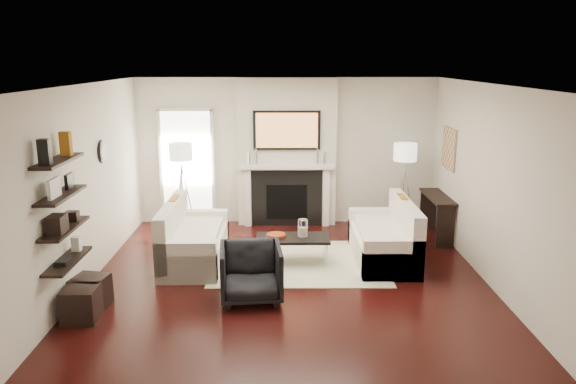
{
  "coord_description": "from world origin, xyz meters",
  "views": [
    {
      "loc": [
        -0.08,
        -7.28,
        3.03
      ],
      "look_at": [
        0.0,
        0.6,
        1.15
      ],
      "focal_mm": 35.0,
      "sensor_mm": 36.0,
      "label": 1
    }
  ],
  "objects_px": {
    "coffee_table": "(293,238)",
    "lamp_right_shade": "(405,152)",
    "loveseat_right_base": "(383,247)",
    "loveseat_left_base": "(195,249)",
    "armchair": "(251,270)",
    "lamp_left_shade": "(181,152)",
    "ottoman_near": "(91,292)"
  },
  "relations": [
    {
      "from": "coffee_table",
      "to": "lamp_left_shade",
      "type": "bearing_deg",
      "value": 139.53
    },
    {
      "from": "lamp_right_shade",
      "to": "armchair",
      "type": "bearing_deg",
      "value": -131.74
    },
    {
      "from": "lamp_right_shade",
      "to": "coffee_table",
      "type": "bearing_deg",
      "value": -141.84
    },
    {
      "from": "loveseat_left_base",
      "to": "ottoman_near",
      "type": "bearing_deg",
      "value": -123.83
    },
    {
      "from": "armchair",
      "to": "lamp_right_shade",
      "type": "xyz_separation_m",
      "value": [
        2.54,
        2.84,
        1.05
      ]
    },
    {
      "from": "coffee_table",
      "to": "armchair",
      "type": "bearing_deg",
      "value": -113.43
    },
    {
      "from": "ottoman_near",
      "to": "coffee_table",
      "type": "bearing_deg",
      "value": 30.7
    },
    {
      "from": "loveseat_right_base",
      "to": "armchair",
      "type": "relative_size",
      "value": 2.26
    },
    {
      "from": "armchair",
      "to": "loveseat_right_base",
      "type": "bearing_deg",
      "value": 30.84
    },
    {
      "from": "loveseat_right_base",
      "to": "lamp_right_shade",
      "type": "distance_m",
      "value": 1.97
    },
    {
      "from": "loveseat_left_base",
      "to": "armchair",
      "type": "bearing_deg",
      "value": -55.82
    },
    {
      "from": "armchair",
      "to": "lamp_left_shade",
      "type": "height_order",
      "value": "lamp_left_shade"
    },
    {
      "from": "loveseat_right_base",
      "to": "coffee_table",
      "type": "relative_size",
      "value": 1.64
    },
    {
      "from": "armchair",
      "to": "lamp_left_shade",
      "type": "relative_size",
      "value": 1.99
    },
    {
      "from": "loveseat_right_base",
      "to": "coffee_table",
      "type": "distance_m",
      "value": 1.4
    },
    {
      "from": "lamp_right_shade",
      "to": "loveseat_left_base",
      "type": "bearing_deg",
      "value": -156.82
    },
    {
      "from": "loveseat_left_base",
      "to": "lamp_left_shade",
      "type": "bearing_deg",
      "value": 105.69
    },
    {
      "from": "loveseat_right_base",
      "to": "coffee_table",
      "type": "height_order",
      "value": "same"
    },
    {
      "from": "loveseat_right_base",
      "to": "ottoman_near",
      "type": "distance_m",
      "value": 4.26
    },
    {
      "from": "armchair",
      "to": "ottoman_near",
      "type": "distance_m",
      "value": 2.01
    },
    {
      "from": "loveseat_left_base",
      "to": "loveseat_right_base",
      "type": "distance_m",
      "value": 2.87
    },
    {
      "from": "loveseat_left_base",
      "to": "loveseat_right_base",
      "type": "relative_size",
      "value": 1.0
    },
    {
      "from": "coffee_table",
      "to": "loveseat_right_base",
      "type": "bearing_deg",
      "value": 5.66
    },
    {
      "from": "armchair",
      "to": "ottoman_near",
      "type": "relative_size",
      "value": 1.99
    },
    {
      "from": "lamp_right_shade",
      "to": "ottoman_near",
      "type": "xyz_separation_m",
      "value": [
        -4.52,
        -3.06,
        -1.25
      ]
    },
    {
      "from": "loveseat_right_base",
      "to": "lamp_left_shade",
      "type": "bearing_deg",
      "value": 155.55
    },
    {
      "from": "armchair",
      "to": "lamp_right_shade",
      "type": "height_order",
      "value": "lamp_right_shade"
    },
    {
      "from": "loveseat_left_base",
      "to": "ottoman_near",
      "type": "distance_m",
      "value": 1.9
    },
    {
      "from": "coffee_table",
      "to": "lamp_right_shade",
      "type": "distance_m",
      "value": 2.73
    },
    {
      "from": "armchair",
      "to": "lamp_right_shade",
      "type": "relative_size",
      "value": 1.99
    },
    {
      "from": "armchair",
      "to": "ottoman_near",
      "type": "height_order",
      "value": "armchair"
    },
    {
      "from": "ottoman_near",
      "to": "lamp_left_shade",
      "type": "bearing_deg",
      "value": 78.86
    }
  ]
}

